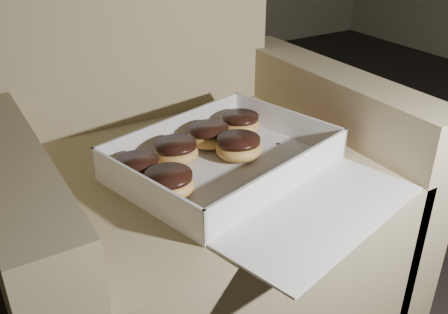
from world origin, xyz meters
TOP-DOWN VIEW (x-y plane):
  - armchair at (-0.29, 0.43)m, footprint 0.86×0.72m
  - bakery_box at (-0.25, 0.28)m, footprint 0.53×0.58m
  - donut_a at (-0.22, 0.33)m, footprint 0.10×0.10m
  - donut_b at (-0.25, 0.41)m, footprint 0.09×0.09m
  - donut_c at (-0.34, 0.38)m, footprint 0.09×0.09m
  - donut_d at (-0.43, 0.36)m, footprint 0.09×0.09m
  - donut_e at (-0.41, 0.27)m, footprint 0.10×0.10m
  - donut_f at (-0.15, 0.43)m, footprint 0.09×0.09m
  - crumb_a at (-0.30, 0.16)m, footprint 0.01×0.01m
  - crumb_b at (-0.11, 0.34)m, footprint 0.01×0.01m
  - crumb_c at (-0.16, 0.21)m, footprint 0.01×0.01m
  - crumb_d at (-0.21, 0.21)m, footprint 0.01×0.01m
  - crumb_e at (-0.09, 0.24)m, footprint 0.01×0.01m

SIDE VIEW (x-z plane):
  - armchair at x=-0.29m, z-range -0.17..0.73m
  - crumb_a at x=-0.30m, z-range 0.41..0.41m
  - crumb_b at x=-0.11m, z-range 0.41..0.41m
  - crumb_c at x=-0.16m, z-range 0.41..0.41m
  - crumb_d at x=-0.21m, z-range 0.41..0.41m
  - crumb_e at x=-0.09m, z-range 0.41..0.41m
  - bakery_box at x=-0.25m, z-range 0.38..0.45m
  - donut_d at x=-0.43m, z-range 0.41..0.46m
  - donut_f at x=-0.15m, z-range 0.41..0.46m
  - donut_c at x=-0.34m, z-range 0.41..0.46m
  - donut_b at x=-0.25m, z-range 0.41..0.46m
  - donut_e at x=-0.41m, z-range 0.41..0.46m
  - donut_a at x=-0.22m, z-range 0.41..0.46m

